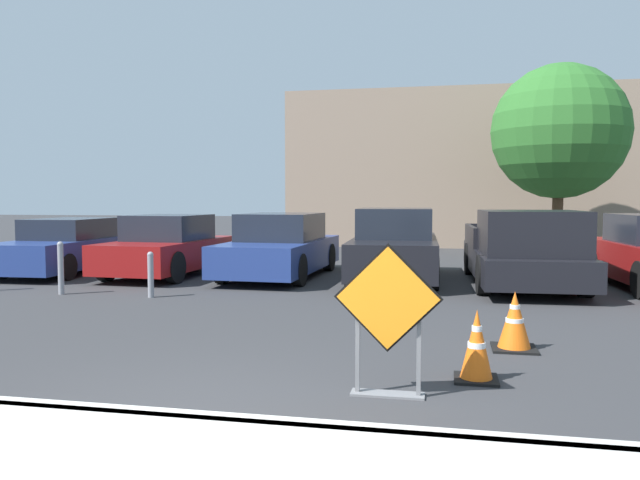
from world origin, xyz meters
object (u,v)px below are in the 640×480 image
at_px(parked_car_fourth, 395,247).
at_px(bollard_second, 61,267).
at_px(parked_car_nearest, 69,247).
at_px(parked_car_second, 167,248).
at_px(bollard_nearest, 151,273).
at_px(traffic_cone_second, 515,321).
at_px(pickup_truck, 523,252).
at_px(road_closed_sign, 388,313).
at_px(traffic_cone_nearest, 477,346).
at_px(parked_car_third, 280,248).

bearing_deg(parked_car_fourth, bollard_second, 27.16).
bearing_deg(parked_car_nearest, parked_car_second, 175.37).
relative_size(bollard_nearest, bollard_second, 0.84).
bearing_deg(parked_car_second, parked_car_fourth, -174.56).
bearing_deg(parked_car_nearest, traffic_cone_second, 146.72).
distance_m(pickup_truck, bollard_nearest, 7.55).
bearing_deg(road_closed_sign, parked_car_fourth, 94.18).
distance_m(parked_car_nearest, parked_car_second, 2.71).
bearing_deg(traffic_cone_nearest, traffic_cone_second, 70.15).
height_order(road_closed_sign, bollard_second, road_closed_sign).
height_order(parked_car_nearest, bollard_second, parked_car_nearest).
bearing_deg(traffic_cone_second, bollard_nearest, 155.49).
relative_size(traffic_cone_second, parked_car_fourth, 0.15).
height_order(traffic_cone_second, parked_car_second, parked_car_second).
distance_m(parked_car_fourth, pickup_truck, 2.78).
height_order(traffic_cone_second, pickup_truck, pickup_truck).
bearing_deg(traffic_cone_second, road_closed_sign, -122.41).
height_order(parked_car_nearest, parked_car_second, parked_car_second).
xyz_separation_m(road_closed_sign, parked_car_nearest, (-8.73, 8.26, -0.16)).
height_order(parked_car_nearest, parked_car_fourth, parked_car_fourth).
bearing_deg(parked_car_fourth, traffic_cone_nearest, 98.40).
bearing_deg(traffic_cone_nearest, parked_car_fourth, 100.65).
bearing_deg(traffic_cone_nearest, bollard_second, 150.61).
relative_size(road_closed_sign, parked_car_nearest, 0.31).
relative_size(traffic_cone_second, parked_car_third, 0.15).
bearing_deg(bollard_second, traffic_cone_second, -19.33).
bearing_deg(road_closed_sign, parked_car_second, 126.53).
xyz_separation_m(traffic_cone_nearest, parked_car_second, (-6.86, 7.43, 0.32)).
xyz_separation_m(traffic_cone_nearest, bollard_second, (-7.58, 4.27, 0.18)).
height_order(parked_car_second, parked_car_fourth, parked_car_fourth).
height_order(parked_car_second, pickup_truck, pickup_truck).
relative_size(parked_car_second, bollard_second, 4.00).
relative_size(parked_car_second, parked_car_fourth, 0.87).
height_order(parked_car_second, bollard_nearest, parked_car_second).
relative_size(traffic_cone_second, parked_car_second, 0.18).
distance_m(traffic_cone_nearest, parked_car_fourth, 7.87).
distance_m(parked_car_fourth, bollard_second, 7.03).
relative_size(road_closed_sign, parked_car_fourth, 0.30).
bearing_deg(bollard_nearest, traffic_cone_nearest, -36.78).
xyz_separation_m(parked_car_third, parked_car_fourth, (2.70, -0.05, 0.06)).
bearing_deg(parked_car_third, bollard_second, 47.55).
relative_size(traffic_cone_nearest, pickup_truck, 0.13).
xyz_separation_m(parked_car_second, parked_car_fourth, (5.41, 0.29, 0.07)).
height_order(road_closed_sign, pickup_truck, pickup_truck).
relative_size(traffic_cone_second, pickup_truck, 0.13).
xyz_separation_m(parked_car_nearest, pickup_truck, (10.84, -0.42, 0.10)).
xyz_separation_m(parked_car_third, bollard_nearest, (-1.55, -3.51, -0.23)).
height_order(traffic_cone_nearest, pickup_truck, pickup_truck).
xyz_separation_m(parked_car_second, parked_car_third, (2.71, 0.34, 0.02)).
relative_size(parked_car_second, bollard_nearest, 4.77).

